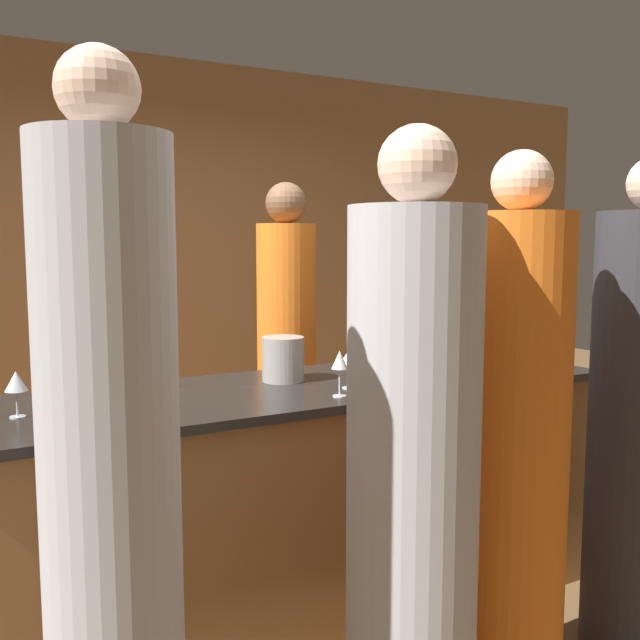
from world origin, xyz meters
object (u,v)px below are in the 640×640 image
Objects in this scene: bartender at (287,367)px; wine_bottle_1 at (412,354)px; guest_2 at (112,505)px; wine_bottle_2 at (101,387)px; guest_1 at (514,451)px; guest_0 at (413,474)px; wine_bottle_0 at (418,342)px; ice_bucket at (283,359)px.

wine_bottle_1 is (0.06, -1.06, 0.22)m from bartender.
guest_2 is 0.74m from wine_bottle_2.
guest_2 is (-1.35, -0.05, 0.08)m from guest_1.
wine_bottle_0 is (0.73, 0.95, 0.23)m from guest_0.
bartender is at bearing 62.58° from ice_bucket.
guest_0 reaches higher than bartender.
guest_1 is at bearing -94.22° from wine_bottle_1.
wine_bottle_1 is (0.05, 0.64, 0.24)m from guest_1.
ice_bucket is (0.94, 0.97, 0.14)m from guest_2.
wine_bottle_1 is 0.54m from ice_bucket.
wine_bottle_2 is at bearing 179.27° from wine_bottle_1.
wine_bottle_2 is 1.47× the size of ice_bucket.
guest_2 is (-1.34, -1.76, 0.06)m from bartender.
guest_0 is 0.89m from guest_2.
guest_1 is 1.40m from wine_bottle_2.
wine_bottle_0 is (0.26, 0.89, 0.24)m from guest_1.
bartender is 1.08m from wine_bottle_1.
wine_bottle_1 is at bearing 53.80° from guest_0.
wine_bottle_0 reaches higher than wine_bottle_2.
guest_2 is 6.43× the size of wine_bottle_0.
guest_0 reaches higher than ice_bucket.
bartender is at bearing 90.33° from guest_1.
bartender is 0.94× the size of guest_2.
wine_bottle_0 is at bearing 108.73° from bartender.
wine_bottle_2 is (-1.21, -1.05, 0.20)m from bartender.
wine_bottle_2 is at bearing 79.40° from guest_2.
wine_bottle_1 is 1.62× the size of ice_bucket.
bartender is 6.01× the size of wine_bottle_0.
guest_1 is at bearing -28.37° from wine_bottle_2.
guest_2 reaches higher than ice_bucket.
wine_bottle_1 is at bearing -30.63° from ice_bucket.
guest_0 is at bearing -92.91° from ice_bucket.
wine_bottle_1 is at bearing -130.90° from wine_bottle_0.
guest_1 is at bearing 90.33° from bartender.
wine_bottle_0 is 1.50m from wine_bottle_2.
bartender is 2.21m from guest_2.
guest_0 is 6.09× the size of wine_bottle_0.
guest_1 reaches higher than wine_bottle_1.
guest_1 is 1.03m from ice_bucket.
guest_0 is 1.06m from wine_bottle_2.
guest_1 reaches higher than wine_bottle_2.
guest_2 is 6.67× the size of wine_bottle_1.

